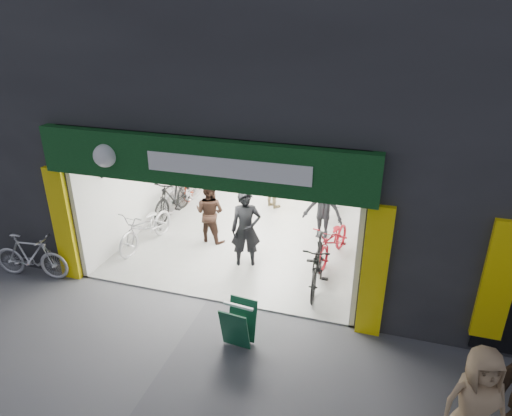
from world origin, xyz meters
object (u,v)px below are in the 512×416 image
at_px(parked_bike, 31,256).
at_px(pedestrian_near, 475,404).
at_px(bike_left_front, 146,227).
at_px(sandwich_board, 239,323).
at_px(bike_right_front, 317,264).

relative_size(parked_bike, pedestrian_near, 1.00).
relative_size(bike_left_front, pedestrian_near, 1.14).
bearing_deg(pedestrian_near, sandwich_board, 146.84).
distance_m(bike_left_front, bike_right_front, 4.45).
height_order(parked_bike, pedestrian_near, pedestrian_near).
xyz_separation_m(bike_left_front, pedestrian_near, (7.06, -3.94, 0.35)).
bearing_deg(sandwich_board, pedestrian_near, -12.12).
distance_m(bike_right_front, pedestrian_near, 4.30).
bearing_deg(pedestrian_near, bike_right_front, 112.53).
bearing_deg(bike_left_front, pedestrian_near, -20.62).
bearing_deg(pedestrian_near, parked_bike, 152.09).
xyz_separation_m(pedestrian_near, sandwich_board, (-3.66, 1.15, -0.43)).
bearing_deg(bike_right_front, pedestrian_near, -55.25).
height_order(bike_left_front, sandwich_board, bike_left_front).
bearing_deg(bike_right_front, parked_bike, -170.05).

